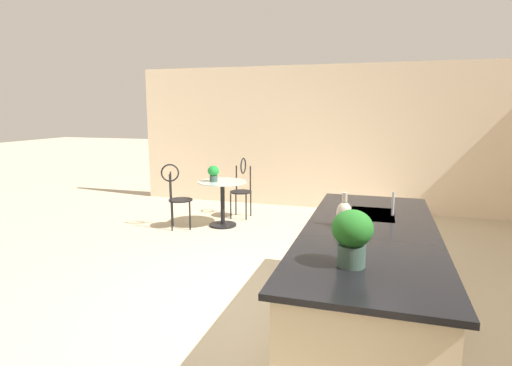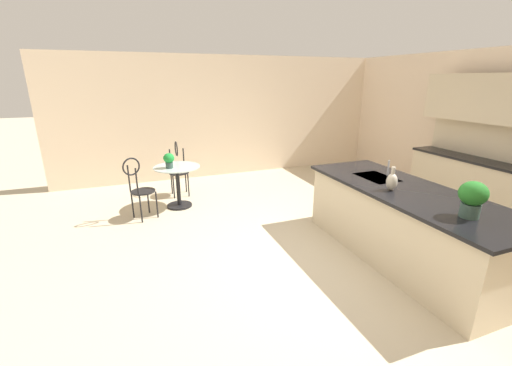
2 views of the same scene
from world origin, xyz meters
name	(u,v)px [view 1 (image 1 of 2)]	position (x,y,z in m)	size (l,w,h in m)	color
ground_plane	(276,305)	(0.00, 0.00, 0.00)	(40.00, 40.00, 0.00)	beige
wall_left_window	(332,138)	(-4.26, 0.00, 1.35)	(0.12, 7.80, 2.70)	beige
kitchen_island	(368,283)	(0.30, 0.85, 0.46)	(2.80, 1.06, 0.92)	beige
bistro_table	(223,199)	(-2.48, -1.53, 0.45)	(0.80, 0.80, 0.74)	black
chair_near_window	(242,185)	(-3.14, -1.42, 0.57)	(0.49, 0.39, 1.04)	black
chair_by_island	(177,193)	(-2.15, -2.18, 0.57)	(0.51, 0.52, 1.04)	black
sink_faucet	(393,204)	(-0.25, 1.03, 1.03)	(0.02, 0.02, 0.22)	#B2B5BA
potted_plant_on_table	(213,172)	(-2.42, -1.66, 0.89)	(0.18, 0.18, 0.26)	#385147
potted_plant_counter_far	(352,234)	(1.15, 0.76, 1.13)	(0.25, 0.25, 0.36)	#385147
vase_on_counter	(344,213)	(0.25, 0.63, 1.03)	(0.13, 0.13, 0.29)	#BCB29E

